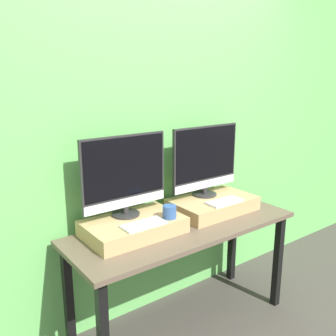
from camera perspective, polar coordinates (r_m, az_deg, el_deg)
The scene contains 9 objects.
wall_back at distance 2.58m, azimuth -2.56°, elevation 5.37°, with size 8.00×0.04×2.60m.
workbench at distance 2.49m, azimuth 2.35°, elevation -10.67°, with size 1.54×0.58×0.74m.
wooden_riser_left at distance 2.32m, azimuth -5.31°, elevation -8.88°, with size 0.59×0.37×0.10m.
monitor_left at distance 2.29m, azimuth -6.62°, elevation -0.95°, with size 0.57×0.18×0.51m.
keyboard_left at distance 2.21m, azimuth -3.74°, elevation -8.54°, with size 0.26×0.12×0.01m.
mug at distance 2.29m, azimuth 0.23°, elevation -6.70°, with size 0.08×0.08×0.08m.
wooden_riser_right at distance 2.69m, azimuth 6.80°, elevation -5.54°, with size 0.59×0.37×0.10m.
monitor_right at distance 2.67m, azimuth 5.72°, elevation 1.29°, with size 0.57×0.18×0.51m.
keyboard_right at distance 2.60m, azimuth 8.60°, elevation -5.07°, with size 0.26×0.12×0.01m.
Camera 1 is at (-1.43, -1.46, 1.70)m, focal length 40.00 mm.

